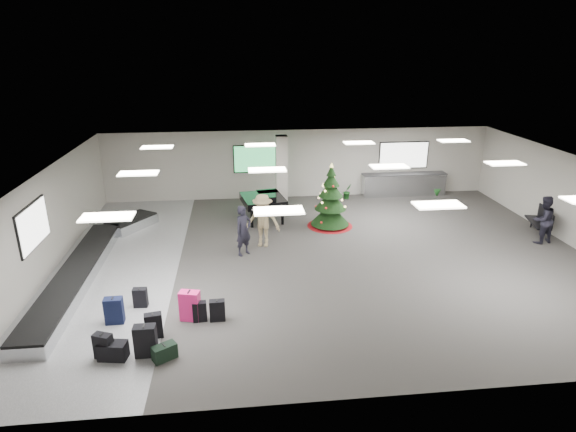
{
  "coord_description": "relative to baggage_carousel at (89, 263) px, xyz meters",
  "views": [
    {
      "loc": [
        -2.98,
        -14.88,
        6.93
      ],
      "look_at": [
        -1.22,
        1.0,
        1.18
      ],
      "focal_mm": 30.0,
      "sensor_mm": 36.0,
      "label": 1
    }
  ],
  "objects": [
    {
      "name": "traveler_bench",
      "position": [
        15.89,
        0.47,
        0.68
      ],
      "size": [
        1.0,
        0.86,
        1.79
      ],
      "primitive_type": "imported",
      "rotation": [
        0.0,
        0.0,
        3.37
      ],
      "color": "black",
      "rests_on": "ground"
    },
    {
      "name": "bench",
      "position": [
        16.45,
        1.37,
        0.34
      ],
      "size": [
        0.91,
        1.63,
        0.98
      ],
      "rotation": [
        0.0,
        0.0,
        -0.26
      ],
      "color": "black",
      "rests_on": "ground"
    },
    {
      "name": "navy_suitcase",
      "position": [
        1.55,
        -3.4,
        0.15
      ],
      "size": [
        0.48,
        0.29,
        0.74
      ],
      "rotation": [
        0.0,
        0.0,
        0.03
      ],
      "color": "black",
      "rests_on": "ground"
    },
    {
      "name": "suitcase_5",
      "position": [
        1.65,
        -4.93,
        0.11
      ],
      "size": [
        0.48,
        0.38,
        0.66
      ],
      "rotation": [
        0.0,
        0.0,
        -0.39
      ],
      "color": "black",
      "rests_on": "ground"
    },
    {
      "name": "room_envelope",
      "position": [
        7.46,
        0.75,
        2.12
      ],
      "size": [
        18.02,
        14.02,
        3.21
      ],
      "color": "#AFAAA0",
      "rests_on": "ground"
    },
    {
      "name": "christmas_tree",
      "position": [
        8.53,
        3.01,
        0.68
      ],
      "size": [
        1.82,
        1.82,
        2.6
      ],
      "color": "maroon",
      "rests_on": "ground"
    },
    {
      "name": "suitcase_7",
      "position": [
        4.23,
        -3.57,
        0.08
      ],
      "size": [
        0.41,
        0.22,
        0.61
      ],
      "rotation": [
        0.0,
        0.0,
        0.02
      ],
      "color": "black",
      "rests_on": "ground"
    },
    {
      "name": "service_counter",
      "position": [
        12.84,
        6.73,
        0.33
      ],
      "size": [
        4.05,
        0.65,
        1.08
      ],
      "color": "silver",
      "rests_on": "ground"
    },
    {
      "name": "baggage_carousel",
      "position": [
        0.0,
        0.0,
        0.0
      ],
      "size": [
        2.28,
        9.71,
        0.43
      ],
      "color": "silver",
      "rests_on": "ground"
    },
    {
      "name": "grand_piano",
      "position": [
        5.92,
        3.94,
        0.63
      ],
      "size": [
        1.91,
        2.31,
        1.19
      ],
      "rotation": [
        0.0,
        0.0,
        0.17
      ],
      "color": "black",
      "rests_on": "ground"
    },
    {
      "name": "ground",
      "position": [
        7.84,
        0.08,
        -0.21
      ],
      "size": [
        18.0,
        18.0,
        0.0
      ],
      "primitive_type": "plane",
      "color": "#373532",
      "rests_on": "ground"
    },
    {
      "name": "suitcase_0",
      "position": [
        2.61,
        -4.93,
        0.18
      ],
      "size": [
        0.51,
        0.29,
        0.81
      ],
      "rotation": [
        0.0,
        0.0,
        -0.01
      ],
      "color": "black",
      "rests_on": "ground"
    },
    {
      "name": "traveler_a",
      "position": [
        5.03,
        0.61,
        0.67
      ],
      "size": [
        0.77,
        0.74,
        1.77
      ],
      "primitive_type": "imported",
      "rotation": [
        0.0,
        0.0,
        0.69
      ],
      "color": "black",
      "rests_on": "ground"
    },
    {
      "name": "suitcase_1",
      "position": [
        2.68,
        -4.19,
        0.12
      ],
      "size": [
        0.46,
        0.29,
        0.68
      ],
      "rotation": [
        0.0,
        0.0,
        0.18
      ],
      "color": "black",
      "rests_on": "ground"
    },
    {
      "name": "suitcase_8",
      "position": [
        2.08,
        -2.63,
        0.07
      ],
      "size": [
        0.39,
        0.23,
        0.58
      ],
      "rotation": [
        0.0,
        0.0,
        -0.04
      ],
      "color": "black",
      "rests_on": "ground"
    },
    {
      "name": "potted_plant_left",
      "position": [
        10.03,
        6.47,
        0.15
      ],
      "size": [
        0.5,
        0.47,
        0.73
      ],
      "primitive_type": "imported",
      "rotation": [
        0.0,
        0.0,
        0.47
      ],
      "color": "#15411A",
      "rests_on": "ground"
    },
    {
      "name": "traveler_b",
      "position": [
        5.73,
        1.29,
        0.76
      ],
      "size": [
        1.42,
        1.06,
        1.95
      ],
      "primitive_type": "imported",
      "rotation": [
        0.0,
        0.0,
        -0.3
      ],
      "color": "#9C8860",
      "rests_on": "ground"
    },
    {
      "name": "black_duffel",
      "position": [
        1.86,
        -4.97,
        0.0
      ],
      "size": [
        0.7,
        0.46,
        0.45
      ],
      "rotation": [
        0.0,
        0.0,
        -0.17
      ],
      "color": "black",
      "rests_on": "ground"
    },
    {
      "name": "green_duffel",
      "position": [
        3.05,
        -5.12,
        -0.03
      ],
      "size": [
        0.62,
        0.53,
        0.39
      ],
      "rotation": [
        0.0,
        0.0,
        0.56
      ],
      "color": "black",
      "rests_on": "ground"
    },
    {
      "name": "pink_suitcase",
      "position": [
        3.51,
        -3.44,
        0.2
      ],
      "size": [
        0.58,
        0.41,
        0.84
      ],
      "rotation": [
        0.0,
        0.0,
        -0.24
      ],
      "color": "#FF217B",
      "rests_on": "ground"
    },
    {
      "name": "potted_plant_right",
      "position": [
        14.44,
        6.58,
        0.2
      ],
      "size": [
        0.64,
        0.64,
        0.82
      ],
      "primitive_type": "imported",
      "rotation": [
        0.0,
        0.0,
        2.49
      ],
      "color": "#15411A",
      "rests_on": "ground"
    },
    {
      "name": "suitcase_3",
      "position": [
        3.76,
        -3.54,
        0.06
      ],
      "size": [
        0.39,
        0.24,
        0.57
      ],
      "rotation": [
        0.0,
        0.0,
        0.11
      ],
      "color": "black",
      "rests_on": "ground"
    }
  ]
}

